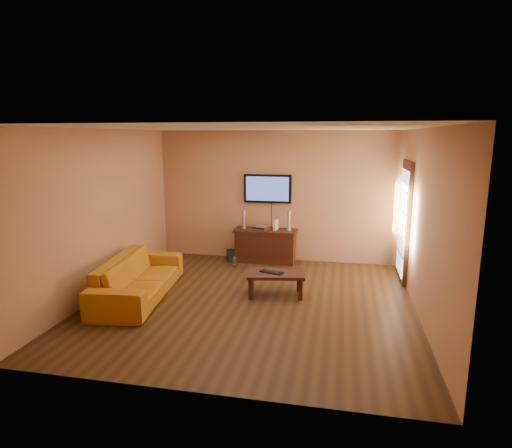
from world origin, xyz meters
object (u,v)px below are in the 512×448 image
(speaker_left, at_px, (244,220))
(keyboard, at_px, (272,272))
(media_console, at_px, (266,246))
(bottle, at_px, (235,262))
(sofa, at_px, (138,271))
(game_console, at_px, (276,225))
(television, at_px, (268,189))
(coffee_table, at_px, (275,276))
(speaker_right, at_px, (289,221))
(av_receiver, at_px, (261,227))
(subwoofer, at_px, (233,256))

(speaker_left, xyz_separation_m, keyboard, (0.91, -1.93, -0.46))
(media_console, xyz_separation_m, bottle, (-0.55, -0.45, -0.25))
(sofa, bearing_deg, game_console, -45.34)
(television, distance_m, keyboard, 2.42)
(media_console, relative_size, keyboard, 3.11)
(coffee_table, relative_size, speaker_right, 2.51)
(keyboard, bearing_deg, speaker_right, 89.06)
(media_console, height_order, av_receiver, av_receiver)
(sofa, xyz_separation_m, game_console, (1.88, 2.36, 0.36))
(coffee_table, xyz_separation_m, subwoofer, (-1.19, 1.77, -0.22))
(speaker_left, bearing_deg, speaker_right, 0.05)
(speaker_left, distance_m, speaker_right, 0.94)
(television, distance_m, speaker_right, 0.82)
(sofa, bearing_deg, subwoofer, -30.23)
(speaker_left, xyz_separation_m, av_receiver, (0.37, -0.01, -0.14))
(sofa, distance_m, av_receiver, 2.87)
(game_console, xyz_separation_m, bottle, (-0.77, -0.44, -0.70))
(speaker_right, bearing_deg, coffee_table, -89.17)
(speaker_right, xyz_separation_m, keyboard, (-0.03, -1.93, -0.47))
(speaker_left, height_order, speaker_right, speaker_right)
(speaker_left, relative_size, game_console, 1.72)
(speaker_left, relative_size, subwoofer, 1.59)
(coffee_table, height_order, av_receiver, av_receiver)
(coffee_table, distance_m, keyboard, 0.10)
(av_receiver, height_order, game_console, game_console)
(sofa, relative_size, game_console, 10.20)
(sofa, distance_m, speaker_left, 2.71)
(keyboard, bearing_deg, coffee_table, 29.58)
(media_console, distance_m, keyboard, 1.96)
(sofa, relative_size, keyboard, 5.42)
(television, xyz_separation_m, subwoofer, (-0.68, -0.30, -1.39))
(coffee_table, xyz_separation_m, sofa, (-2.17, -0.50, 0.10))
(media_console, height_order, speaker_left, speaker_left)
(coffee_table, xyz_separation_m, speaker_left, (-0.97, 1.89, 0.52))
(sofa, height_order, speaker_left, speaker_left)
(media_console, height_order, television, television)
(game_console, relative_size, bottle, 1.05)
(subwoofer, bearing_deg, av_receiver, -9.72)
(media_console, distance_m, speaker_left, 0.70)
(media_console, bearing_deg, bottle, -140.84)
(sofa, height_order, keyboard, sofa)
(coffee_table, distance_m, speaker_left, 2.19)
(speaker_right, height_order, game_console, speaker_right)
(speaker_left, distance_m, subwoofer, 0.78)
(speaker_right, xyz_separation_m, game_console, (-0.26, -0.04, -0.07))
(media_console, relative_size, coffee_table, 1.29)
(game_console, bearing_deg, sofa, -112.85)
(speaker_right, height_order, keyboard, speaker_right)
(game_console, distance_m, keyboard, 1.95)
(keyboard, bearing_deg, bottle, 124.47)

